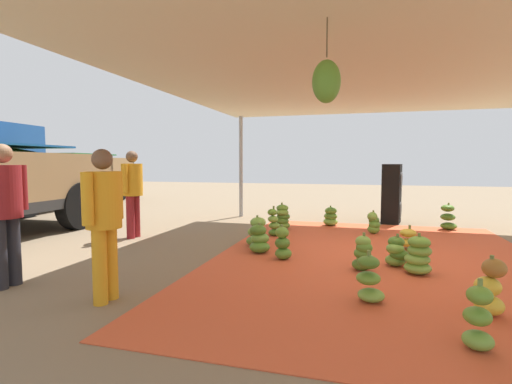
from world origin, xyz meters
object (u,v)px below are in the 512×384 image
banana_bunch_4 (283,244)px  banana_bunch_9 (274,223)px  banana_bunch_2 (448,218)px  banana_bunch_7 (257,233)px  banana_bunch_0 (418,256)px  banana_bunch_10 (282,217)px  banana_bunch_13 (478,320)px  banana_bunch_5 (408,243)px  banana_bunch_15 (374,223)px  banana_bunch_11 (369,281)px  worker_2 (133,187)px  worker_1 (104,213)px  speaker_stack (392,194)px  banana_bunch_12 (363,254)px  banana_bunch_14 (259,240)px  worker_0 (4,204)px  banana_bunch_8 (490,289)px  banana_bunch_3 (397,252)px  cargo_truck_far (43,170)px  banana_bunch_1 (331,217)px

banana_bunch_4 → banana_bunch_9: banana_bunch_9 is taller
banana_bunch_2 → banana_bunch_7: bearing=127.6°
banana_bunch_0 → banana_bunch_10: bearing=39.8°
banana_bunch_2 → banana_bunch_13: size_ratio=1.05×
banana_bunch_5 → banana_bunch_15: bearing=14.2°
banana_bunch_11 → worker_2: 4.87m
banana_bunch_4 → banana_bunch_15: size_ratio=1.09×
worker_1 → speaker_stack: bearing=-27.0°
banana_bunch_0 → banana_bunch_15: 2.75m
banana_bunch_2 → banana_bunch_12: 4.08m
banana_bunch_12 → banana_bunch_13: (-1.93, -0.83, 0.01)m
banana_bunch_12 → banana_bunch_14: banana_bunch_12 is taller
banana_bunch_9 → worker_0: bearing=149.3°
banana_bunch_2 → banana_bunch_8: 4.90m
banana_bunch_2 → worker_2: size_ratio=0.35×
banana_bunch_9 → banana_bunch_12: size_ratio=1.15×
banana_bunch_14 → banana_bunch_10: bearing=2.4°
banana_bunch_8 → banana_bunch_13: bearing=159.0°
banana_bunch_3 → worker_2: (0.81, 4.61, 0.76)m
worker_2 → worker_0: bearing=-174.2°
cargo_truck_far → speaker_stack: size_ratio=5.00×
worker_2 → banana_bunch_5: bearing=-91.9°
banana_bunch_2 → speaker_stack: 1.35m
banana_bunch_11 → worker_0: worker_0 is taller
banana_bunch_8 → banana_bunch_10: bearing=34.8°
banana_bunch_9 → speaker_stack: 3.32m
banana_bunch_4 → banana_bunch_10: banana_bunch_10 is taller
banana_bunch_4 → banana_bunch_8: (-1.47, -2.25, 0.02)m
banana_bunch_9 → banana_bunch_2: bearing=-63.4°
banana_bunch_0 → banana_bunch_5: size_ratio=1.11×
worker_0 → banana_bunch_7: bearing=-37.7°
cargo_truck_far → banana_bunch_14: bearing=-116.0°
banana_bunch_12 → worker_0: worker_0 is taller
cargo_truck_far → banana_bunch_1: bearing=-96.5°
banana_bunch_9 → banana_bunch_11: bearing=-151.1°
banana_bunch_15 → worker_1: size_ratio=0.30×
banana_bunch_4 → worker_0: 3.51m
worker_0 → speaker_stack: (6.10, -4.51, -0.25)m
banana_bunch_1 → worker_0: size_ratio=0.28×
worker_1 → banana_bunch_15: bearing=-30.6°
banana_bunch_9 → banana_bunch_15: banana_bunch_9 is taller
banana_bunch_5 → banana_bunch_11: (-2.12, 0.58, 0.02)m
banana_bunch_5 → banana_bunch_7: (0.04, 2.37, 0.04)m
banana_bunch_2 → banana_bunch_15: (-0.93, 1.52, -0.03)m
banana_bunch_3 → banana_bunch_2: bearing=-21.0°
banana_bunch_7 → banana_bunch_14: bearing=-158.7°
banana_bunch_5 → banana_bunch_14: banana_bunch_5 is taller
banana_bunch_4 → banana_bunch_13: (-2.24, -1.96, 0.01)m
banana_bunch_14 → cargo_truck_far: bearing=64.0°
banana_bunch_0 → banana_bunch_5: bearing=1.5°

